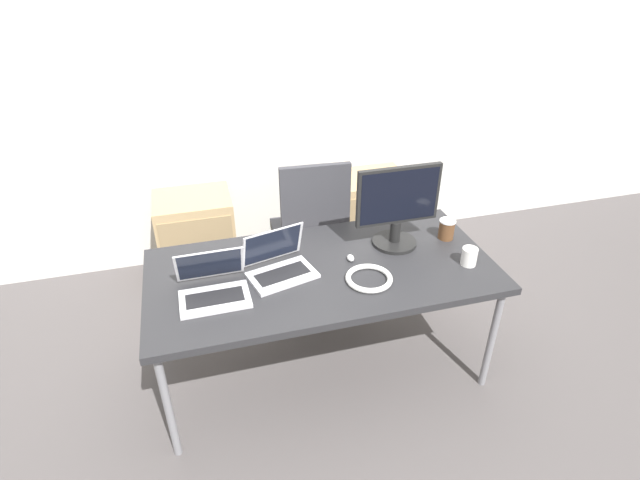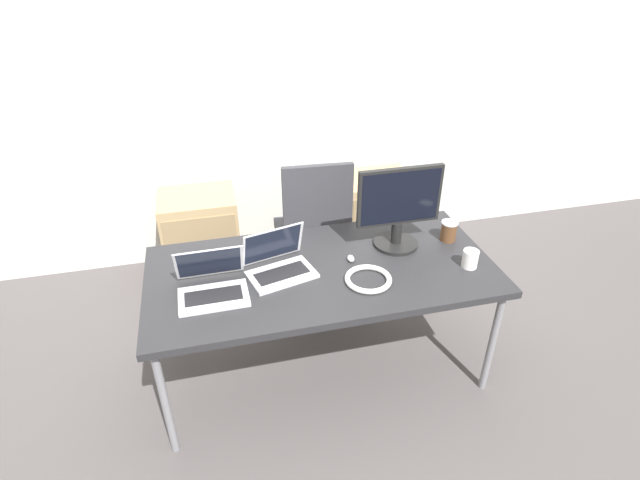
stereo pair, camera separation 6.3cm
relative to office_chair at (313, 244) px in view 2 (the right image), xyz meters
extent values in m
plane|color=#514C4C|center=(-0.13, -0.75, -0.40)|extent=(14.00, 14.00, 0.00)
cube|color=silver|center=(-0.13, 0.70, 0.90)|extent=(10.00, 0.05, 2.60)
cube|color=#28282B|center=(-0.13, -0.75, 0.30)|extent=(1.85, 0.89, 0.04)
cylinder|color=gray|center=(-0.99, -1.14, -0.06)|extent=(0.04, 0.04, 0.68)
cylinder|color=gray|center=(0.74, -1.14, -0.06)|extent=(0.04, 0.04, 0.68)
cylinder|color=gray|center=(-0.99, -0.37, -0.06)|extent=(0.04, 0.04, 0.68)
cylinder|color=gray|center=(0.74, -0.37, -0.06)|extent=(0.04, 0.04, 0.68)
cylinder|color=#232326|center=(0.00, 0.07, -0.38)|extent=(0.56, 0.56, 0.04)
cylinder|color=gray|center=(0.00, 0.07, -0.16)|extent=(0.05, 0.05, 0.40)
cube|color=#38383D|center=(0.00, 0.07, 0.03)|extent=(0.51, 0.51, 0.07)
cube|color=#38383D|center=(-0.01, -0.19, 0.37)|extent=(0.44, 0.06, 0.60)
cube|color=tan|center=(-0.76, 0.45, -0.08)|extent=(0.54, 0.44, 0.65)
cube|color=#977D56|center=(-0.76, 0.23, -0.08)|extent=(0.50, 0.01, 0.52)
cube|color=tan|center=(0.61, 0.45, -0.08)|extent=(0.54, 0.44, 0.65)
cube|color=#977D56|center=(0.61, 0.23, -0.08)|extent=(0.50, 0.01, 0.52)
cube|color=silver|center=(-0.35, -0.77, 0.33)|extent=(0.38, 0.29, 0.02)
cube|color=black|center=(-0.35, -0.77, 0.34)|extent=(0.30, 0.18, 0.00)
cube|color=silver|center=(-0.37, -0.65, 0.44)|extent=(0.34, 0.15, 0.21)
cube|color=black|center=(-0.37, -0.65, 0.45)|extent=(0.31, 0.13, 0.19)
cube|color=silver|center=(-0.70, -0.88, 0.33)|extent=(0.34, 0.22, 0.02)
cube|color=black|center=(-0.70, -0.88, 0.34)|extent=(0.28, 0.12, 0.00)
cube|color=silver|center=(-0.70, -0.74, 0.44)|extent=(0.34, 0.10, 0.20)
cube|color=black|center=(-0.70, -0.74, 0.44)|extent=(0.31, 0.08, 0.18)
cylinder|color=black|center=(0.34, -0.62, 0.33)|extent=(0.25, 0.25, 0.02)
cylinder|color=black|center=(0.34, -0.62, 0.40)|extent=(0.06, 0.06, 0.12)
cube|color=black|center=(0.34, -0.62, 0.63)|extent=(0.48, 0.03, 0.33)
cube|color=black|center=(0.34, -0.64, 0.63)|extent=(0.44, 0.00, 0.30)
ellipsoid|color=silver|center=(0.04, -0.72, 0.34)|extent=(0.04, 0.06, 0.03)
cylinder|color=white|center=(0.64, -0.93, 0.37)|extent=(0.08, 0.08, 0.10)
cylinder|color=brown|center=(0.66, -0.65, 0.38)|extent=(0.09, 0.09, 0.11)
cylinder|color=white|center=(0.66, -0.65, 0.44)|extent=(0.09, 0.09, 0.01)
torus|color=white|center=(0.08, -0.93, 0.34)|extent=(0.24, 0.24, 0.03)
camera|label=1|loc=(-0.72, -2.86, 1.84)|focal=28.00mm
camera|label=2|loc=(-0.66, -2.88, 1.84)|focal=28.00mm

